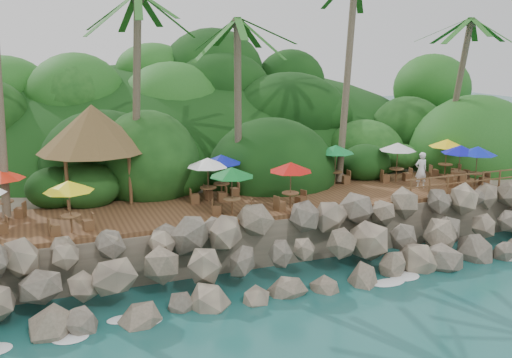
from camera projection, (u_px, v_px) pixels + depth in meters
name	position (u px, v px, depth m)	size (l,w,h in m)	color
ground	(312.00, 296.00, 22.81)	(140.00, 140.00, 0.00)	#19514F
land_base	(199.00, 181.00, 37.05)	(32.00, 25.20, 2.10)	gray
jungle_hill	(172.00, 172.00, 44.08)	(44.80, 28.00, 15.40)	#143811
seawall	(291.00, 252.00, 24.35)	(29.00, 4.00, 2.30)	gray
terrace	(256.00, 203.00, 27.73)	(26.00, 5.00, 0.20)	brown
jungle_foliage	(204.00, 200.00, 36.39)	(44.00, 16.00, 12.00)	#143811
foam_line	(308.00, 292.00, 23.08)	(25.20, 0.80, 0.06)	white
palapa	(93.00, 128.00, 27.19)	(5.25, 5.25, 4.60)	brown
dining_clusters	(278.00, 164.00, 27.59)	(25.58, 5.18, 2.15)	brown
railing	(474.00, 180.00, 29.33)	(8.30, 0.10, 1.00)	brown
waiter	(421.00, 170.00, 30.02)	(0.69, 0.45, 1.89)	white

